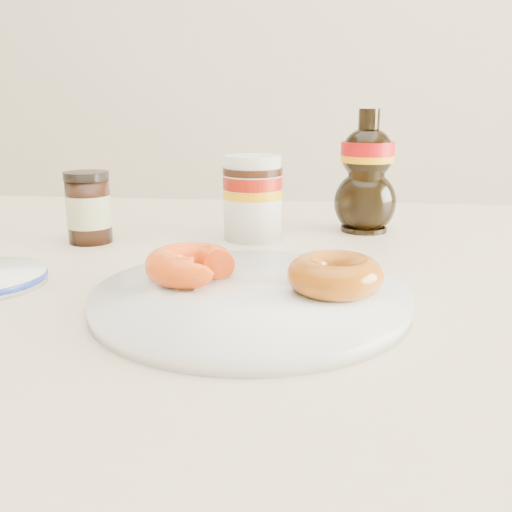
# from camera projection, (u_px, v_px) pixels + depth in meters

# --- Properties ---
(dining_table) EXTENTS (1.40, 0.90, 0.75)m
(dining_table) POSITION_uv_depth(u_px,v_px,m) (243.00, 328.00, 0.70)
(dining_table) COLOR beige
(dining_table) RESTS_ON ground
(plate) EXTENTS (0.30, 0.30, 0.01)m
(plate) POSITION_uv_depth(u_px,v_px,m) (250.00, 297.00, 0.54)
(plate) COLOR white
(plate) RESTS_ON dining_table
(donut_bitten) EXTENTS (0.10, 0.10, 0.03)m
(donut_bitten) POSITION_uv_depth(u_px,v_px,m) (190.00, 265.00, 0.57)
(donut_bitten) COLOR #DF4A0C
(donut_bitten) RESTS_ON plate
(donut_whole) EXTENTS (0.12, 0.12, 0.03)m
(donut_whole) POSITION_uv_depth(u_px,v_px,m) (335.00, 275.00, 0.53)
(donut_whole) COLOR #8E3709
(donut_whole) RESTS_ON plate
(nutella_jar) EXTENTS (0.08, 0.08, 0.12)m
(nutella_jar) POSITION_uv_depth(u_px,v_px,m) (253.00, 194.00, 0.79)
(nutella_jar) COLOR white
(nutella_jar) RESTS_ON dining_table
(syrup_bottle) EXTENTS (0.11, 0.10, 0.18)m
(syrup_bottle) POSITION_uv_depth(u_px,v_px,m) (366.00, 171.00, 0.83)
(syrup_bottle) COLOR black
(syrup_bottle) RESTS_ON dining_table
(dark_jar) EXTENTS (0.06, 0.06, 0.10)m
(dark_jar) POSITION_uv_depth(u_px,v_px,m) (89.00, 208.00, 0.77)
(dark_jar) COLOR black
(dark_jar) RESTS_ON dining_table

